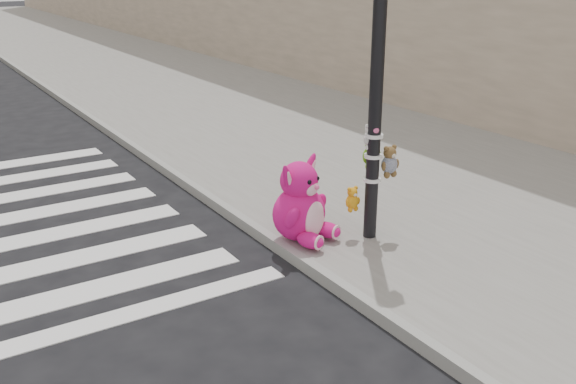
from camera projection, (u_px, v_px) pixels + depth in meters
sidewalk_near at (234, 104)px, 15.81m from camera, size 7.00×80.00×0.14m
curb_edge at (95, 122)px, 14.07m from camera, size 0.12×80.00×0.15m
signal_pole at (376, 104)px, 7.51m from camera, size 0.67×0.50×4.00m
pink_bunny at (301, 207)px, 7.81m from camera, size 0.88×0.95×1.06m
red_teddy at (308, 221)px, 8.24m from camera, size 0.17×0.13×0.22m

